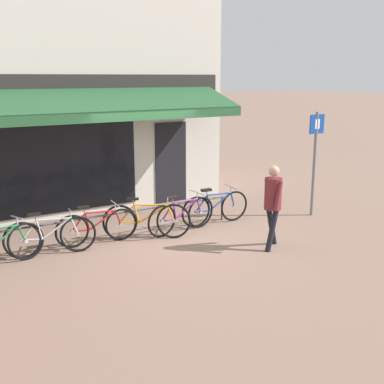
% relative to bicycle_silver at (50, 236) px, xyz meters
% --- Properties ---
extents(ground_plane, '(160.00, 160.00, 0.00)m').
position_rel_bicycle_silver_xyz_m(ground_plane, '(2.43, -0.28, -0.37)').
color(ground_plane, '#846656').
extents(shop_front, '(7.78, 4.44, 6.15)m').
position_rel_bicycle_silver_xyz_m(shop_front, '(1.49, 3.73, 2.70)').
color(shop_front, beige).
rests_on(shop_front, ground_plane).
extents(bike_rack_rail, '(5.32, 0.04, 0.57)m').
position_rel_bicycle_silver_xyz_m(bike_rack_rail, '(1.39, 0.14, 0.13)').
color(bike_rack_rail, '#47494F').
rests_on(bike_rack_rail, ground_plane).
extents(bicycle_silver, '(1.68, 0.51, 0.84)m').
position_rel_bicycle_silver_xyz_m(bicycle_silver, '(0.00, 0.00, 0.00)').
color(bicycle_silver, black).
rests_on(bicycle_silver, ground_plane).
extents(bicycle_red, '(1.65, 0.52, 0.81)m').
position_rel_bicycle_silver_xyz_m(bicycle_red, '(0.94, 0.09, -0.00)').
color(bicycle_red, black).
rests_on(bicycle_red, ground_plane).
extents(bicycle_orange, '(1.68, 0.95, 0.87)m').
position_rel_bicycle_silver_xyz_m(bicycle_orange, '(1.94, -0.10, 0.01)').
color(bicycle_orange, black).
rests_on(bicycle_orange, ground_plane).
extents(bicycle_purple, '(1.74, 0.52, 0.85)m').
position_rel_bicycle_silver_xyz_m(bicycle_purple, '(2.74, -0.16, 0.01)').
color(bicycle_purple, black).
rests_on(bicycle_purple, ground_plane).
extents(bicycle_blue, '(1.72, 0.52, 0.85)m').
position_rel_bicycle_silver_xyz_m(bicycle_blue, '(3.68, -0.05, 0.02)').
color(bicycle_blue, black).
rests_on(bicycle_blue, ground_plane).
extents(pedestrian_adult, '(0.52, 0.61, 1.63)m').
position_rel_bicycle_silver_xyz_m(pedestrian_adult, '(3.74, -1.87, 0.62)').
color(pedestrian_adult, black).
rests_on(pedestrian_adult, ground_plane).
extents(parking_sign, '(0.44, 0.07, 2.46)m').
position_rel_bicycle_silver_xyz_m(parking_sign, '(6.06, -0.66, 1.14)').
color(parking_sign, slate).
rests_on(parking_sign, ground_plane).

